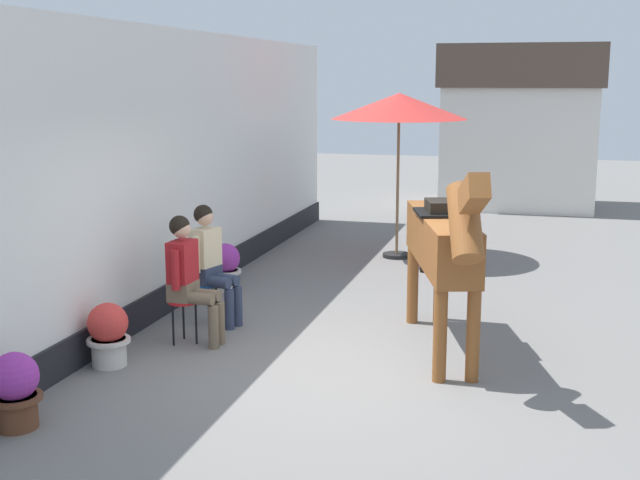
{
  "coord_description": "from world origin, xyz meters",
  "views": [
    {
      "loc": [
        1.94,
        -7.59,
        2.81
      ],
      "look_at": [
        -0.4,
        1.2,
        1.05
      ],
      "focal_mm": 47.22,
      "sensor_mm": 36.0,
      "label": 1
    }
  ],
  "objects_px": {
    "seated_visitor_near": "(188,273)",
    "seated_visitor_far": "(210,258)",
    "saddled_horse_center": "(444,243)",
    "flower_planter_nearest": "(15,389)",
    "cafe_parasol": "(399,107)",
    "flower_planter_inner_near": "(108,333)",
    "flower_planter_farthest": "(225,266)"
  },
  "relations": [
    {
      "from": "flower_planter_farthest",
      "to": "saddled_horse_center",
      "type": "bearing_deg",
      "value": -30.92
    },
    {
      "from": "seated_visitor_near",
      "to": "flower_planter_nearest",
      "type": "relative_size",
      "value": 2.17
    },
    {
      "from": "flower_planter_nearest",
      "to": "cafe_parasol",
      "type": "height_order",
      "value": "cafe_parasol"
    },
    {
      "from": "flower_planter_inner_near",
      "to": "cafe_parasol",
      "type": "relative_size",
      "value": 0.25
    },
    {
      "from": "seated_visitor_far",
      "to": "cafe_parasol",
      "type": "relative_size",
      "value": 0.54
    },
    {
      "from": "flower_planter_inner_near",
      "to": "seated_visitor_near",
      "type": "bearing_deg",
      "value": 60.6
    },
    {
      "from": "seated_visitor_far",
      "to": "flower_planter_inner_near",
      "type": "bearing_deg",
      "value": -104.86
    },
    {
      "from": "saddled_horse_center",
      "to": "flower_planter_nearest",
      "type": "relative_size",
      "value": 4.56
    },
    {
      "from": "saddled_horse_center",
      "to": "cafe_parasol",
      "type": "distance_m",
      "value": 4.87
    },
    {
      "from": "saddled_horse_center",
      "to": "flower_planter_nearest",
      "type": "distance_m",
      "value": 4.27
    },
    {
      "from": "saddled_horse_center",
      "to": "cafe_parasol",
      "type": "xyz_separation_m",
      "value": [
        -1.25,
        4.55,
        1.2
      ]
    },
    {
      "from": "seated_visitor_far",
      "to": "flower_planter_nearest",
      "type": "relative_size",
      "value": 2.17
    },
    {
      "from": "seated_visitor_near",
      "to": "cafe_parasol",
      "type": "distance_m",
      "value": 5.37
    },
    {
      "from": "seated_visitor_near",
      "to": "cafe_parasol",
      "type": "height_order",
      "value": "cafe_parasol"
    },
    {
      "from": "cafe_parasol",
      "to": "flower_planter_nearest",
      "type": "bearing_deg",
      "value": -104.19
    },
    {
      "from": "seated_visitor_near",
      "to": "seated_visitor_far",
      "type": "distance_m",
      "value": 0.76
    },
    {
      "from": "seated_visitor_near",
      "to": "seated_visitor_far",
      "type": "relative_size",
      "value": 1.0
    },
    {
      "from": "seated_visitor_near",
      "to": "seated_visitor_far",
      "type": "height_order",
      "value": "same"
    },
    {
      "from": "seated_visitor_far",
      "to": "flower_planter_inner_near",
      "type": "relative_size",
      "value": 2.17
    },
    {
      "from": "saddled_horse_center",
      "to": "flower_planter_inner_near",
      "type": "height_order",
      "value": "saddled_horse_center"
    },
    {
      "from": "flower_planter_nearest",
      "to": "cafe_parasol",
      "type": "distance_m",
      "value": 7.86
    },
    {
      "from": "saddled_horse_center",
      "to": "flower_planter_inner_near",
      "type": "xyz_separation_m",
      "value": [
        -3.13,
        -1.26,
        -0.82
      ]
    },
    {
      "from": "seated_visitor_near",
      "to": "flower_planter_inner_near",
      "type": "bearing_deg",
      "value": -119.4
    },
    {
      "from": "flower_planter_nearest",
      "to": "flower_planter_farthest",
      "type": "bearing_deg",
      "value": 89.97
    },
    {
      "from": "flower_planter_nearest",
      "to": "flower_planter_farthest",
      "type": "xyz_separation_m",
      "value": [
        0.0,
        4.68,
        0.0
      ]
    },
    {
      "from": "flower_planter_inner_near",
      "to": "cafe_parasol",
      "type": "bearing_deg",
      "value": 72.04
    },
    {
      "from": "cafe_parasol",
      "to": "flower_planter_farthest",
      "type": "bearing_deg",
      "value": -124.68
    },
    {
      "from": "seated_visitor_near",
      "to": "flower_planter_nearest",
      "type": "distance_m",
      "value": 2.51
    },
    {
      "from": "saddled_horse_center",
      "to": "flower_planter_farthest",
      "type": "relative_size",
      "value": 4.56
    },
    {
      "from": "cafe_parasol",
      "to": "saddled_horse_center",
      "type": "bearing_deg",
      "value": -74.67
    },
    {
      "from": "seated_visitor_far",
      "to": "saddled_horse_center",
      "type": "xyz_separation_m",
      "value": [
        2.7,
        -0.36,
        0.38
      ]
    },
    {
      "from": "saddled_horse_center",
      "to": "cafe_parasol",
      "type": "bearing_deg",
      "value": 105.33
    }
  ]
}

